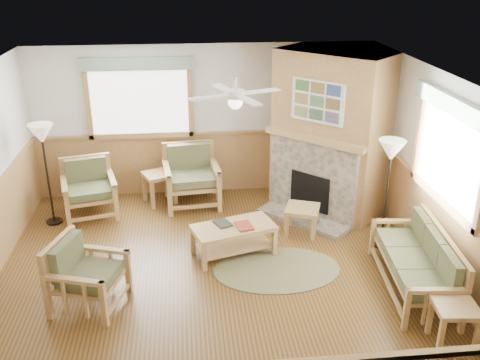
{
  "coord_description": "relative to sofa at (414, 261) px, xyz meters",
  "views": [
    {
      "loc": [
        -0.34,
        -6.19,
        4.08
      ],
      "look_at": [
        0.4,
        0.7,
        1.15
      ],
      "focal_mm": 40.0,
      "sensor_mm": 36.0,
      "label": 1
    }
  ],
  "objects": [
    {
      "name": "wainscot",
      "position": [
        -2.55,
        0.49,
        0.14
      ],
      "size": [
        6.0,
        6.0,
        1.1
      ],
      "primitive_type": null,
      "color": "olive",
      "rests_on": "floor"
    },
    {
      "name": "end_table_sofa",
      "position": [
        0.0,
        -1.11,
        -0.15
      ],
      "size": [
        0.51,
        0.49,
        0.52
      ],
      "primitive_type": null,
      "rotation": [
        0.0,
        0.0,
        -0.11
      ],
      "color": "tan",
      "rests_on": "floor"
    },
    {
      "name": "wall_right",
      "position": [
        0.45,
        0.49,
        0.94
      ],
      "size": [
        0.02,
        6.0,
        2.7
      ],
      "primitive_type": "cube",
      "color": "silver",
      "rests_on": "floor"
    },
    {
      "name": "armchair_left",
      "position": [
        -4.15,
        0.08,
        0.04
      ],
      "size": [
        1.0,
        1.0,
        0.89
      ],
      "primitive_type": null,
      "rotation": [
        0.0,
        0.0,
        1.26
      ],
      "color": "tan",
      "rests_on": "floor"
    },
    {
      "name": "ceiling_fan",
      "position": [
        -2.25,
        0.79,
        2.25
      ],
      "size": [
        1.59,
        1.59,
        0.36
      ],
      "primitive_type": null,
      "rotation": [
        0.0,
        0.0,
        0.35
      ],
      "color": "white",
      "rests_on": "ceiling"
    },
    {
      "name": "braided_rug",
      "position": [
        -1.69,
        0.62,
        -0.4
      ],
      "size": [
        2.14,
        2.14,
        0.01
      ],
      "primitive_type": "cylinder",
      "rotation": [
        0.0,
        0.0,
        0.23
      ],
      "color": "brown",
      "rests_on": "floor"
    },
    {
      "name": "wall_back",
      "position": [
        -2.55,
        3.49,
        0.94
      ],
      "size": [
        6.0,
        0.02,
        2.7
      ],
      "primitive_type": "cube",
      "color": "silver",
      "rests_on": "floor"
    },
    {
      "name": "floor",
      "position": [
        -2.55,
        0.49,
        -0.41
      ],
      "size": [
        6.0,
        6.0,
        0.01
      ],
      "primitive_type": "cube",
      "color": "#583A18",
      "rests_on": "ground"
    },
    {
      "name": "wall_front",
      "position": [
        -2.55,
        -2.51,
        0.94
      ],
      "size": [
        6.0,
        0.02,
        2.7
      ],
      "primitive_type": "cube",
      "color": "silver",
      "rests_on": "floor"
    },
    {
      "name": "sofa",
      "position": [
        0.0,
        0.0,
        0.0
      ],
      "size": [
        1.84,
        0.91,
        0.82
      ],
      "primitive_type": null,
      "rotation": [
        0.0,
        0.0,
        -1.68
      ],
      "color": "tan",
      "rests_on": "floor"
    },
    {
      "name": "footstool",
      "position": [
        -1.12,
        1.67,
        -0.19
      ],
      "size": [
        0.65,
        0.65,
        0.44
      ],
      "primitive_type": null,
      "rotation": [
        0.0,
        0.0,
        -0.36
      ],
      "color": "tan",
      "rests_on": "floor"
    },
    {
      "name": "window_right",
      "position": [
        0.41,
        0.29,
        2.12
      ],
      "size": [
        0.16,
        1.9,
        1.5
      ],
      "primitive_type": null,
      "color": "white",
      "rests_on": "wall_right"
    },
    {
      "name": "ceiling",
      "position": [
        -2.55,
        0.49,
        2.29
      ],
      "size": [
        6.0,
        6.0,
        0.01
      ],
      "primitive_type": "cube",
      "color": "white",
      "rests_on": "floor"
    },
    {
      "name": "book_dark",
      "position": [
        -2.4,
        1.18,
        0.09
      ],
      "size": [
        0.29,
        0.33,
        0.03
      ],
      "primitive_type": "cube",
      "rotation": [
        0.0,
        0.0,
        0.4
      ],
      "color": "black",
      "rests_on": "coffee_table"
    },
    {
      "name": "coffee_table",
      "position": [
        -2.25,
        1.11,
        -0.17
      ],
      "size": [
        1.3,
        0.91,
        0.47
      ],
      "primitive_type": null,
      "rotation": [
        0.0,
        0.0,
        0.3
      ],
      "color": "tan",
      "rests_on": "floor"
    },
    {
      "name": "book_red",
      "position": [
        -2.1,
        1.06,
        0.09
      ],
      "size": [
        0.27,
        0.33,
        0.03
      ],
      "primitive_type": "cube",
      "rotation": [
        0.0,
        0.0,
        0.18
      ],
      "color": "maroon",
      "rests_on": "coffee_table"
    },
    {
      "name": "armchair_back_right",
      "position": [
        -2.81,
        2.92,
        0.11
      ],
      "size": [
        1.0,
        1.0,
        1.03
      ],
      "primitive_type": null,
      "rotation": [
        0.0,
        0.0,
        0.1
      ],
      "color": "tan",
      "rests_on": "floor"
    },
    {
      "name": "end_table_chairs",
      "position": [
        -3.38,
        3.04,
        -0.13
      ],
      "size": [
        0.65,
        0.64,
        0.56
      ],
      "primitive_type": null,
      "rotation": [
        0.0,
        0.0,
        0.41
      ],
      "color": "tan",
      "rests_on": "floor"
    },
    {
      "name": "floor_lamp_right",
      "position": [
        0.0,
        1.14,
        0.44
      ],
      "size": [
        0.42,
        0.42,
        1.69
      ],
      "primitive_type": null,
      "rotation": [
        0.0,
        0.0,
        0.08
      ],
      "color": "black",
      "rests_on": "floor"
    },
    {
      "name": "floor_lamp_left",
      "position": [
        -5.1,
        2.44,
        0.44
      ],
      "size": [
        0.49,
        0.49,
        1.69
      ],
      "primitive_type": null,
      "rotation": [
        0.0,
        0.0,
        0.32
      ],
      "color": "black",
      "rests_on": "floor"
    },
    {
      "name": "armchair_back_left",
      "position": [
        -4.52,
        2.67,
        0.06
      ],
      "size": [
        1.01,
        1.01,
        0.94
      ],
      "primitive_type": null,
      "rotation": [
        0.0,
        0.0,
        0.24
      ],
      "color": "tan",
      "rests_on": "floor"
    },
    {
      "name": "window_back",
      "position": [
        -3.65,
        3.45,
        2.12
      ],
      "size": [
        1.9,
        0.16,
        1.5
      ],
      "primitive_type": null,
      "color": "white",
      "rests_on": "wall_back"
    },
    {
      "name": "fireplace",
      "position": [
        -0.5,
        2.54,
        0.94
      ],
      "size": [
        3.11,
        3.11,
        2.7
      ],
      "primitive_type": null,
      "rotation": [
        0.0,
        0.0,
        -0.79
      ],
      "color": "olive",
      "rests_on": "floor"
    }
  ]
}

